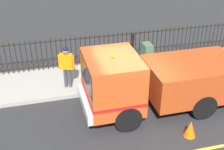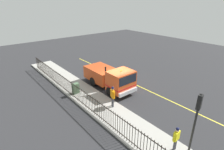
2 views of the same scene
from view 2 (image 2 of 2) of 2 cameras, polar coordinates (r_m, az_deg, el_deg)
ground_plane at (r=17.67m, az=1.41°, el=-5.11°), size 57.12×57.12×0.00m
sidewalk_slab at (r=16.13m, az=-6.49°, el=-7.89°), size 2.72×25.97×0.16m
lane_marking at (r=19.22m, az=7.06°, el=-2.85°), size 0.12×23.37×0.01m
work_truck at (r=17.55m, az=-0.29°, el=-0.67°), size 2.37×5.97×2.70m
worker_standing at (r=14.40m, az=0.22°, el=-6.28°), size 0.40×0.63×1.82m
pedestrian_distant at (r=11.29m, az=19.99°, el=-18.08°), size 0.60×0.23×1.61m
iron_fence at (r=15.22m, az=-10.22°, el=-6.51°), size 0.04×22.11×1.49m
traffic_light_near at (r=10.61m, az=25.71°, el=-10.81°), size 0.33×0.26×3.72m
utility_cabinet at (r=17.03m, az=-11.64°, el=-4.24°), size 0.63×0.39×1.00m
traffic_cone at (r=19.57m, az=2.54°, el=-1.26°), size 0.41×0.41×0.59m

